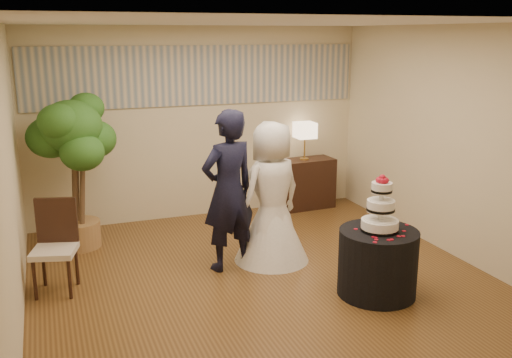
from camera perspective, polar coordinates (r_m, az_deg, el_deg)
name	(u,v)px	position (r m, az deg, el deg)	size (l,w,h in m)	color
floor	(260,277)	(6.57, 0.42, -9.80)	(5.00, 5.00, 0.00)	brown
ceiling	(261,22)	(6.00, 0.47, 15.40)	(5.00, 5.00, 0.00)	white
wall_back	(199,124)	(8.48, -5.67, 5.54)	(5.00, 0.06, 2.80)	beige
wall_front	(393,230)	(3.99, 13.52, -4.95)	(5.00, 0.06, 2.80)	beige
wall_left	(9,177)	(5.75, -23.48, 0.18)	(0.06, 5.00, 2.80)	beige
wall_right	(450,142)	(7.40, 18.87, 3.54)	(0.06, 5.00, 2.80)	beige
mural_border	(199,76)	(8.38, -5.76, 10.26)	(4.90, 0.02, 0.85)	#9F9E93
groom	(228,191)	(6.53, -2.78, -1.19)	(0.69, 0.45, 1.88)	black
bride	(272,193)	(6.78, 1.61, -1.36)	(0.91, 0.91, 1.71)	white
cake_table	(378,263)	(6.18, 12.06, -8.18)	(0.83, 0.83, 0.71)	black
wedding_cake	(381,203)	(5.97, 12.39, -2.35)	(0.39, 0.39, 0.60)	white
console	(304,184)	(9.01, 4.80, -0.47)	(0.94, 0.42, 0.78)	black
table_lamp	(305,141)	(8.86, 4.89, 3.80)	(0.29, 0.29, 0.58)	tan
ficus_tree	(75,172)	(7.51, -17.69, 0.71)	(0.96, 0.96, 2.01)	#2D611E
side_chair	(54,248)	(6.40, -19.54, -6.55)	(0.46, 0.48, 0.99)	black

